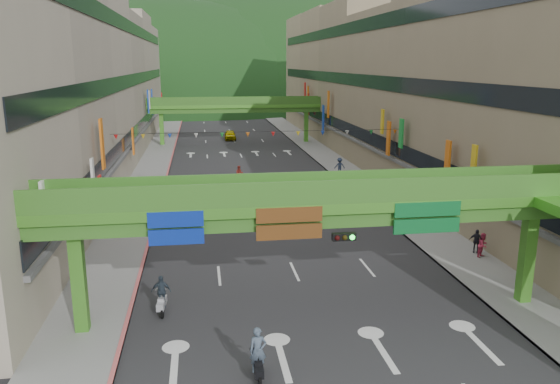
% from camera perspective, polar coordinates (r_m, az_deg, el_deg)
% --- Properties ---
extents(road_slab, '(18.00, 140.00, 0.02)m').
position_cam_1_polar(road_slab, '(69.49, -3.84, 3.26)').
color(road_slab, '#28282B').
rests_on(road_slab, ground).
extents(sidewalk_left, '(4.00, 140.00, 0.15)m').
position_cam_1_polar(sidewalk_left, '(69.51, -12.93, 3.01)').
color(sidewalk_left, gray).
rests_on(sidewalk_left, ground).
extents(sidewalk_right, '(4.00, 140.00, 0.15)m').
position_cam_1_polar(sidewalk_right, '(71.17, 5.04, 3.54)').
color(sidewalk_right, gray).
rests_on(sidewalk_right, ground).
extents(curb_left, '(0.20, 140.00, 0.18)m').
position_cam_1_polar(curb_left, '(69.38, -11.36, 3.08)').
color(curb_left, '#CC5959').
rests_on(curb_left, ground).
extents(curb_right, '(0.20, 140.00, 0.18)m').
position_cam_1_polar(curb_right, '(70.76, 3.54, 3.52)').
color(curb_right, gray).
rests_on(curb_right, ground).
extents(building_row_left, '(12.80, 95.00, 19.00)m').
position_cam_1_polar(building_row_left, '(69.60, -19.96, 10.35)').
color(building_row_left, '#9E937F').
rests_on(building_row_left, ground).
extents(building_row_right, '(12.80, 95.00, 19.00)m').
position_cam_1_polar(building_row_right, '(72.44, 11.42, 10.97)').
color(building_row_right, gray).
rests_on(building_row_right, ground).
extents(overpass_near, '(28.00, 12.27, 7.10)m').
position_cam_1_polar(overpass_near, '(25.39, 6.24, -2.73)').
color(overpass_near, '#4C9E2D').
rests_on(overpass_near, ground).
extents(overpass_far, '(28.00, 2.20, 7.10)m').
position_cam_1_polar(overpass_far, '(83.65, -4.74, 8.70)').
color(overpass_far, '#4C9E2D').
rests_on(overpass_far, ground).
extents(hill_left, '(168.00, 140.00, 112.00)m').
position_cam_1_polar(hill_left, '(178.88, -11.59, 9.24)').
color(hill_left, '#1C4419').
rests_on(hill_left, ground).
extents(hill_right, '(208.00, 176.00, 128.00)m').
position_cam_1_polar(hill_right, '(200.88, 0.35, 9.94)').
color(hill_right, '#1C4419').
rests_on(hill_right, ground).
extents(bunting_string, '(26.00, 0.36, 0.47)m').
position_cam_1_polar(bunting_string, '(48.90, -2.05, 6.04)').
color(bunting_string, black).
rests_on(bunting_string, ground).
extents(scooter_rider_near, '(0.68, 1.60, 2.20)m').
position_cam_1_polar(scooter_rider_near, '(22.31, -2.31, -16.69)').
color(scooter_rider_near, black).
rests_on(scooter_rider_near, ground).
extents(scooter_rider_mid, '(0.84, 1.60, 1.97)m').
position_cam_1_polar(scooter_rider_mid, '(55.83, -4.27, 1.79)').
color(scooter_rider_mid, black).
rests_on(scooter_rider_mid, ground).
extents(scooter_rider_left, '(1.00, 1.60, 2.01)m').
position_cam_1_polar(scooter_rider_left, '(28.13, -12.30, -10.44)').
color(scooter_rider_left, '#A1A1A9').
rests_on(scooter_rider_left, ground).
extents(scooter_rider_far, '(0.93, 1.60, 2.18)m').
position_cam_1_polar(scooter_rider_far, '(42.39, -5.35, -1.84)').
color(scooter_rider_far, '#7A0E01').
rests_on(scooter_rider_far, ground).
extents(parked_scooter_row, '(1.60, 11.55, 1.08)m').
position_cam_1_polar(parked_scooter_row, '(51.37, 6.93, 0.15)').
color(parked_scooter_row, black).
rests_on(parked_scooter_row, ground).
extents(car_silver, '(1.68, 3.90, 1.25)m').
position_cam_1_polar(car_silver, '(54.46, -9.21, 0.94)').
color(car_silver, '#98969C').
rests_on(car_silver, ground).
extents(car_yellow, '(1.90, 4.49, 1.52)m').
position_cam_1_polar(car_yellow, '(88.91, -5.23, 5.96)').
color(car_yellow, '#BEAA00').
rests_on(car_yellow, ground).
extents(pedestrian_red, '(0.97, 0.92, 1.57)m').
position_cam_1_polar(pedestrian_red, '(37.08, 20.43, -5.44)').
color(pedestrian_red, '#B92C4A').
rests_on(pedestrian_red, ground).
extents(pedestrian_dark, '(0.97, 0.79, 1.55)m').
position_cam_1_polar(pedestrian_dark, '(37.80, 19.80, -5.05)').
color(pedestrian_dark, black).
rests_on(pedestrian_dark, ground).
extents(pedestrian_blue, '(0.89, 0.61, 1.83)m').
position_cam_1_polar(pedestrian_blue, '(60.63, 6.24, 2.59)').
color(pedestrian_blue, '#28344D').
rests_on(pedestrian_blue, ground).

